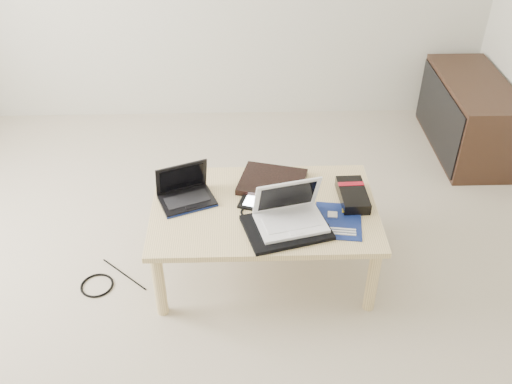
{
  "coord_description": "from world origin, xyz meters",
  "views": [
    {
      "loc": [
        0.26,
        -1.87,
        2.12
      ],
      "look_at": [
        0.32,
        0.31,
        0.49
      ],
      "focal_mm": 40.0,
      "sensor_mm": 36.0,
      "label": 1
    }
  ],
  "objects_px": {
    "coffee_table": "(264,215)",
    "media_cabinet": "(467,116)",
    "netbook": "(185,193)",
    "white_laptop": "(290,213)",
    "gpu_box": "(353,195)"
  },
  "relations": [
    {
      "from": "coffee_table",
      "to": "media_cabinet",
      "type": "xyz_separation_m",
      "value": [
        1.41,
        1.14,
        -0.1
      ]
    },
    {
      "from": "netbook",
      "to": "white_laptop",
      "type": "relative_size",
      "value": 0.88
    },
    {
      "from": "media_cabinet",
      "to": "netbook",
      "type": "xyz_separation_m",
      "value": [
        -1.8,
        -1.06,
        0.19
      ]
    },
    {
      "from": "coffee_table",
      "to": "netbook",
      "type": "relative_size",
      "value": 3.54
    },
    {
      "from": "coffee_table",
      "to": "gpu_box",
      "type": "distance_m",
      "value": 0.45
    },
    {
      "from": "white_laptop",
      "to": "gpu_box",
      "type": "distance_m",
      "value": 0.38
    },
    {
      "from": "coffee_table",
      "to": "netbook",
      "type": "bearing_deg",
      "value": 169.27
    },
    {
      "from": "media_cabinet",
      "to": "white_laptop",
      "type": "height_order",
      "value": "white_laptop"
    },
    {
      "from": "netbook",
      "to": "white_laptop",
      "type": "xyz_separation_m",
      "value": [
        0.5,
        -0.21,
        0.02
      ]
    },
    {
      "from": "media_cabinet",
      "to": "netbook",
      "type": "bearing_deg",
      "value": -149.36
    },
    {
      "from": "media_cabinet",
      "to": "white_laptop",
      "type": "relative_size",
      "value": 2.55
    },
    {
      "from": "coffee_table",
      "to": "gpu_box",
      "type": "height_order",
      "value": "gpu_box"
    },
    {
      "from": "media_cabinet",
      "to": "gpu_box",
      "type": "height_order",
      "value": "media_cabinet"
    },
    {
      "from": "netbook",
      "to": "white_laptop",
      "type": "distance_m",
      "value": 0.54
    },
    {
      "from": "white_laptop",
      "to": "coffee_table",
      "type": "bearing_deg",
      "value": 129.73
    }
  ]
}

